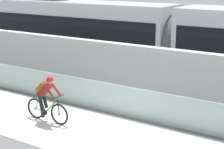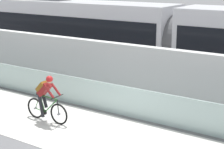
{
  "view_description": "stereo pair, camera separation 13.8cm",
  "coord_description": "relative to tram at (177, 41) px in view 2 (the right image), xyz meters",
  "views": [
    {
      "loc": [
        6.33,
        -8.47,
        4.72
      ],
      "look_at": [
        -0.53,
        2.35,
        1.25
      ],
      "focal_mm": 58.48,
      "sensor_mm": 36.0,
      "label": 1
    },
    {
      "loc": [
        6.44,
        -8.4,
        4.72
      ],
      "look_at": [
        -0.53,
        2.35,
        1.25
      ],
      "focal_mm": 58.48,
      "sensor_mm": 36.0,
      "label": 2
    }
  ],
  "objects": [
    {
      "name": "ground_plane",
      "position": [
        -0.07,
        -6.85,
        -1.89
      ],
      "size": [
        200.0,
        200.0,
        0.0
      ],
      "primitive_type": "plane",
      "color": "slate"
    },
    {
      "name": "bike_path_deck",
      "position": [
        -0.07,
        -6.85,
        -1.89
      ],
      "size": [
        32.0,
        3.2,
        0.01
      ],
      "primitive_type": "cube",
      "color": "silver",
      "rests_on": "ground"
    },
    {
      "name": "glass_parapet",
      "position": [
        -0.07,
        -5.0,
        -1.36
      ],
      "size": [
        32.0,
        0.05,
        1.07
      ],
      "primitive_type": "cube",
      "color": "#ADC6C1",
      "rests_on": "ground"
    },
    {
      "name": "concrete_barrier_wall",
      "position": [
        -0.07,
        -3.2,
        -0.81
      ],
      "size": [
        32.0,
        0.36,
        2.16
      ],
      "primitive_type": "cube",
      "color": "silver",
      "rests_on": "ground"
    },
    {
      "name": "tram_rail_near",
      "position": [
        -0.07,
        -0.72,
        -1.89
      ],
      "size": [
        32.0,
        0.08,
        0.01
      ],
      "primitive_type": "cube",
      "color": "#595654",
      "rests_on": "ground"
    },
    {
      "name": "tram_rail_far",
      "position": [
        -0.07,
        0.72,
        -1.89
      ],
      "size": [
        32.0,
        0.08,
        0.01
      ],
      "primitive_type": "cube",
      "color": "#595654",
      "rests_on": "ground"
    },
    {
      "name": "tram",
      "position": [
        0.0,
        0.0,
        0.0
      ],
      "size": [
        22.56,
        2.54,
        3.81
      ],
      "color": "silver",
      "rests_on": "ground"
    },
    {
      "name": "cyclist_on_bike",
      "position": [
        -1.68,
        -6.85,
        -1.09
      ],
      "size": [
        1.77,
        0.58,
        1.61
      ],
      "color": "black",
      "rests_on": "ground"
    }
  ]
}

